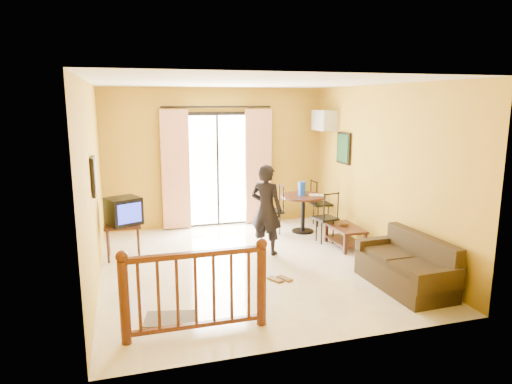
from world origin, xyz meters
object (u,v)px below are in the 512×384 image
object	(u,v)px
television	(124,211)
dining_table	(303,203)
standing_person	(266,210)
sofa	(407,268)
coffee_table	(345,233)

from	to	relation	value
television	dining_table	size ratio (longest dim) A/B	0.71
standing_person	sofa	bearing A→B (deg)	170.15
standing_person	television	bearing A→B (deg)	32.41
television	coffee_table	xyz separation A→B (m)	(3.72, -0.51, -0.54)
standing_person	dining_table	bearing A→B (deg)	-93.31
sofa	coffee_table	bearing A→B (deg)	87.68
dining_table	coffee_table	xyz separation A→B (m)	(0.35, -1.10, -0.33)
television	dining_table	xyz separation A→B (m)	(3.36, 0.58, -0.21)
coffee_table	sofa	size ratio (longest dim) A/B	0.54
television	coffee_table	distance (m)	3.79
television	sofa	world-z (taller)	television
coffee_table	standing_person	size ratio (longest dim) A/B	0.55
television	standing_person	bearing A→B (deg)	-35.17
sofa	television	bearing A→B (deg)	145.40
dining_table	standing_person	distance (m)	1.50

